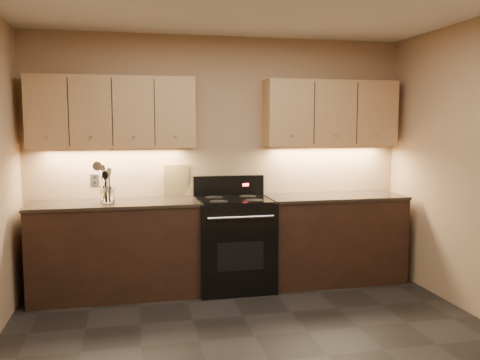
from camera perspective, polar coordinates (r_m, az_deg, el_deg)
name	(u,v)px	position (r m, az deg, el deg)	size (l,w,h in m)	color
wall_back	(220,160)	(5.43, -2.21, 2.21)	(4.00, 0.04, 2.60)	tan
counter_left	(116,249)	(5.18, -13.77, -7.51)	(1.62, 0.62, 0.93)	black
counter_right	(333,238)	(5.59, 10.45, -6.42)	(1.46, 0.62, 0.93)	black
stove	(234,242)	(5.25, -0.70, -6.99)	(0.76, 0.68, 1.14)	black
upper_cab_left	(113,112)	(5.18, -14.10, 7.37)	(1.60, 0.30, 0.70)	tan
upper_cab_right	(330,114)	(5.60, 10.12, 7.36)	(1.44, 0.30, 0.70)	tan
outlet_plate	(95,180)	(5.37, -16.00, 0.00)	(0.09, 0.01, 0.12)	#B2B5BA
utensil_crock	(107,195)	(5.05, -14.66, -1.64)	(0.17, 0.17, 0.16)	white
cutting_board	(176,180)	(5.35, -7.22, -0.04)	(0.27, 0.02, 0.34)	tan
wooden_spoon	(103,185)	(5.02, -15.09, -0.57)	(0.06, 0.06, 0.31)	tan
black_spoon	(106,186)	(5.06, -14.77, -0.64)	(0.06, 0.06, 0.29)	black
black_turner	(109,184)	(5.01, -14.52, -0.45)	(0.08, 0.08, 0.34)	black
steel_spatula	(110,182)	(5.04, -14.44, -0.23)	(0.08, 0.08, 0.37)	silver
steel_skimmer	(111,181)	(5.01, -14.28, -0.16)	(0.09, 0.09, 0.39)	silver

